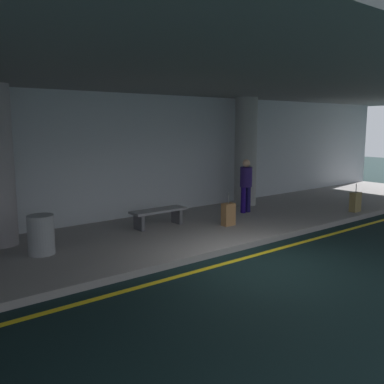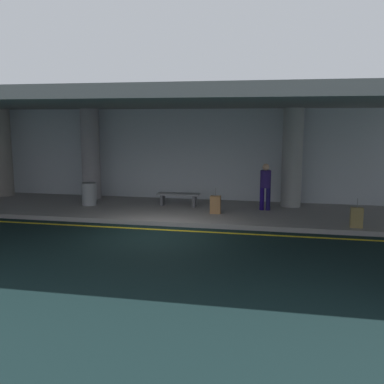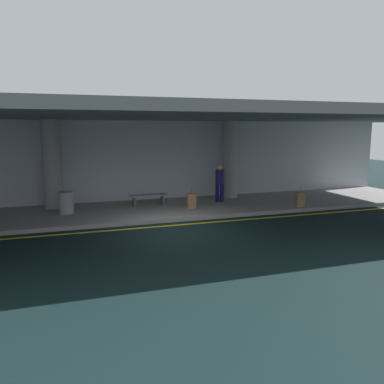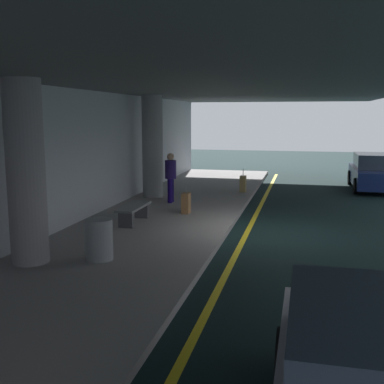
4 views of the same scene
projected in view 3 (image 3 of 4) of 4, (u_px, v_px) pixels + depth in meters
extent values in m
plane|color=black|center=(176.00, 229.00, 13.25)|extent=(60.00, 60.00, 0.00)
cube|color=gray|center=(155.00, 210.00, 16.14)|extent=(26.00, 4.20, 0.15)
cube|color=yellow|center=(172.00, 225.00, 13.76)|extent=(26.00, 0.14, 0.01)
cylinder|color=gray|center=(52.00, 164.00, 15.86)|extent=(0.75, 0.75, 3.65)
cylinder|color=gray|center=(230.00, 160.00, 18.36)|extent=(0.75, 0.75, 3.65)
cube|color=slate|center=(157.00, 115.00, 15.05)|extent=(28.00, 13.20, 0.30)
cube|color=#AEB5BD|center=(144.00, 162.00, 17.95)|extent=(26.00, 0.30, 3.80)
cylinder|color=#160855|center=(217.00, 193.00, 17.39)|extent=(0.16, 0.16, 0.82)
cylinder|color=#130F44|center=(222.00, 193.00, 17.46)|extent=(0.16, 0.16, 0.82)
cylinder|color=#221551|center=(220.00, 177.00, 17.31)|extent=(0.38, 0.38, 0.62)
sphere|color=tan|center=(220.00, 168.00, 17.24)|extent=(0.24, 0.24, 0.24)
cube|color=#95673D|center=(191.00, 201.00, 16.03)|extent=(0.36, 0.22, 0.62)
cylinder|color=slate|center=(191.00, 190.00, 15.95)|extent=(0.02, 0.02, 0.28)
cube|color=olive|center=(300.00, 199.00, 16.35)|extent=(0.36, 0.22, 0.62)
cylinder|color=slate|center=(300.00, 189.00, 16.28)|extent=(0.02, 0.02, 0.28)
cube|color=slate|center=(149.00, 195.00, 16.53)|extent=(1.60, 0.50, 0.06)
cube|color=#4C4C51|center=(134.00, 202.00, 16.38)|extent=(0.10, 0.40, 0.42)
cube|color=#4C4C51|center=(163.00, 200.00, 16.76)|extent=(0.10, 0.40, 0.42)
cylinder|color=gray|center=(66.00, 203.00, 15.01)|extent=(0.56, 0.56, 0.85)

